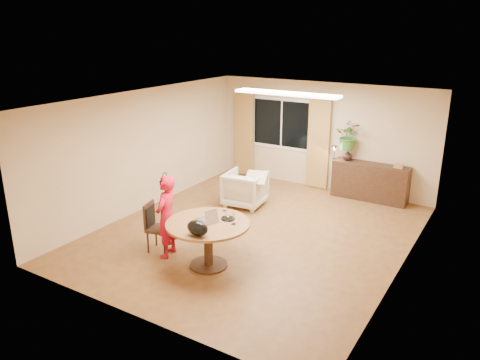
{
  "coord_description": "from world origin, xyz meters",
  "views": [
    {
      "loc": [
        4.11,
        -7.25,
        3.83
      ],
      "look_at": [
        -0.23,
        -0.2,
        1.11
      ],
      "focal_mm": 35.0,
      "sensor_mm": 36.0,
      "label": 1
    }
  ],
  "objects_px": {
    "dining_table": "(208,232)",
    "sideboard": "(370,182)",
    "dining_chair": "(159,227)",
    "child": "(167,217)",
    "armchair": "(245,189)"
  },
  "relations": [
    {
      "from": "child",
      "to": "dining_chair",
      "type": "bearing_deg",
      "value": -118.51
    },
    {
      "from": "child",
      "to": "armchair",
      "type": "distance_m",
      "value": 2.8
    },
    {
      "from": "dining_table",
      "to": "armchair",
      "type": "relative_size",
      "value": 1.61
    },
    {
      "from": "armchair",
      "to": "child",
      "type": "bearing_deg",
      "value": 84.99
    },
    {
      "from": "dining_chair",
      "to": "armchair",
      "type": "bearing_deg",
      "value": 71.97
    },
    {
      "from": "armchair",
      "to": "sideboard",
      "type": "distance_m",
      "value": 2.9
    },
    {
      "from": "dining_chair",
      "to": "armchair",
      "type": "xyz_separation_m",
      "value": [
        0.15,
        2.71,
        -0.06
      ]
    },
    {
      "from": "dining_chair",
      "to": "child",
      "type": "distance_m",
      "value": 0.38
    },
    {
      "from": "child",
      "to": "sideboard",
      "type": "relative_size",
      "value": 0.85
    },
    {
      "from": "sideboard",
      "to": "armchair",
      "type": "bearing_deg",
      "value": -140.99
    },
    {
      "from": "dining_chair",
      "to": "sideboard",
      "type": "relative_size",
      "value": 0.52
    },
    {
      "from": "child",
      "to": "sideboard",
      "type": "height_order",
      "value": "child"
    },
    {
      "from": "dining_table",
      "to": "child",
      "type": "distance_m",
      "value": 0.84
    },
    {
      "from": "dining_table",
      "to": "sideboard",
      "type": "height_order",
      "value": "sideboard"
    },
    {
      "from": "dining_table",
      "to": "child",
      "type": "height_order",
      "value": "child"
    }
  ]
}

